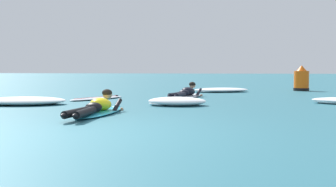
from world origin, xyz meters
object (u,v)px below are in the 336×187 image
(surfer_far, at_px, (187,93))
(channel_marker_buoy, at_px, (301,81))
(surfer_near, at_px, (98,108))
(drifting_surfboard, at_px, (97,98))

(surfer_far, xyz_separation_m, channel_marker_buoy, (4.31, 4.70, 0.29))
(surfer_near, xyz_separation_m, drifting_surfboard, (-1.37, 3.80, -0.10))
(drifting_surfboard, bearing_deg, channel_marker_buoy, 40.41)
(drifting_surfboard, xyz_separation_m, channel_marker_buoy, (6.91, 5.88, 0.40))
(drifting_surfboard, bearing_deg, surfer_far, 24.35)
(channel_marker_buoy, bearing_deg, surfer_far, -132.48)
(surfer_near, relative_size, drifting_surfboard, 1.29)
(surfer_far, xyz_separation_m, drifting_surfboard, (-2.60, -1.18, -0.11))
(surfer_far, distance_m, drifting_surfboard, 2.85)
(surfer_far, distance_m, channel_marker_buoy, 6.38)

